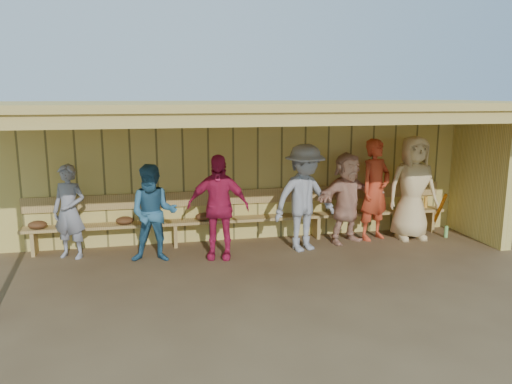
# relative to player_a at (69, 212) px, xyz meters

# --- Properties ---
(ground) EXTENTS (90.00, 90.00, 0.00)m
(ground) POSITION_rel_player_a_xyz_m (2.97, -0.79, -0.77)
(ground) COLOR brown
(ground) RESTS_ON ground
(player_a) EXTENTS (0.66, 0.56, 1.53)m
(player_a) POSITION_rel_player_a_xyz_m (0.00, 0.00, 0.00)
(player_a) COLOR gray
(player_a) RESTS_ON ground
(player_c) EXTENTS (0.83, 0.68, 1.55)m
(player_c) POSITION_rel_player_a_xyz_m (1.32, -0.45, 0.01)
(player_c) COLOR #2F6382
(player_c) RESTS_ON ground
(player_d) EXTENTS (1.06, 0.66, 1.69)m
(player_d) POSITION_rel_player_a_xyz_m (2.34, -0.49, 0.08)
(player_d) COLOR #C01E4A
(player_d) RESTS_ON ground
(player_e) EXTENTS (1.31, 0.98, 1.81)m
(player_e) POSITION_rel_player_a_xyz_m (3.81, -0.39, 0.14)
(player_e) COLOR gray
(player_e) RESTS_ON ground
(player_f) EXTENTS (1.58, 0.98, 1.62)m
(player_f) POSITION_rel_player_a_xyz_m (4.69, -0.10, 0.05)
(player_f) COLOR tan
(player_f) RESTS_ON ground
(player_g) EXTENTS (0.79, 0.66, 1.84)m
(player_g) POSITION_rel_player_a_xyz_m (5.26, -0.02, 0.15)
(player_g) COLOR #C53D1F
(player_g) RESTS_ON ground
(player_h) EXTENTS (0.96, 0.65, 1.89)m
(player_h) POSITION_rel_player_a_xyz_m (5.94, -0.13, 0.18)
(player_h) COLOR #E1BE7E
(player_h) RESTS_ON ground
(dugout_structure) EXTENTS (8.80, 3.20, 2.50)m
(dugout_structure) POSITION_rel_player_a_xyz_m (3.36, -0.10, 0.93)
(dugout_structure) COLOR #D7BE5B
(dugout_structure) RESTS_ON ground
(bench) EXTENTS (7.60, 0.34, 0.93)m
(bench) POSITION_rel_player_a_xyz_m (2.97, 0.33, -0.24)
(bench) COLOR tan
(bench) RESTS_ON ground
(dugout_equipment) EXTENTS (7.38, 0.62, 0.80)m
(dugout_equipment) POSITION_rel_player_a_xyz_m (1.91, 0.20, -0.28)
(dugout_equipment) COLOR orange
(dugout_equipment) RESTS_ON ground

